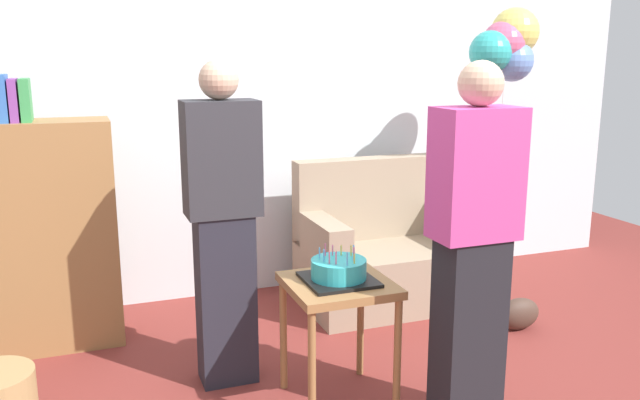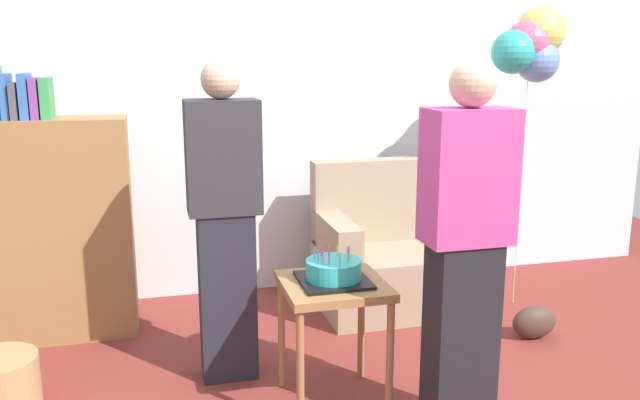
% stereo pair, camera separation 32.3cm
% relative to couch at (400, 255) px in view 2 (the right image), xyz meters
% --- Properties ---
extents(wall_back, '(6.00, 0.10, 2.70)m').
position_rel_couch_xyz_m(wall_back, '(-0.73, 0.57, 1.01)').
color(wall_back, silver).
rests_on(wall_back, ground_plane).
extents(couch, '(1.10, 0.70, 0.96)m').
position_rel_couch_xyz_m(couch, '(0.00, 0.00, 0.00)').
color(couch, gray).
rests_on(couch, ground_plane).
extents(bookshelf, '(0.80, 0.36, 1.59)m').
position_rel_couch_xyz_m(bookshelf, '(-2.12, 0.04, 0.34)').
color(bookshelf, olive).
rests_on(bookshelf, ground_plane).
extents(side_table, '(0.48, 0.48, 0.61)m').
position_rel_couch_xyz_m(side_table, '(-0.78, -1.13, 0.18)').
color(side_table, olive).
rests_on(side_table, ground_plane).
extents(birthday_cake, '(0.32, 0.32, 0.17)m').
position_rel_couch_xyz_m(birthday_cake, '(-0.78, -1.13, 0.32)').
color(birthday_cake, black).
rests_on(birthday_cake, side_table).
extents(person_blowing_candles, '(0.36, 0.22, 1.63)m').
position_rel_couch_xyz_m(person_blowing_candles, '(-1.24, -0.73, 0.49)').
color(person_blowing_candles, '#23232D').
rests_on(person_blowing_candles, ground_plane).
extents(person_holding_cake, '(0.36, 0.22, 1.63)m').
position_rel_couch_xyz_m(person_holding_cake, '(-0.32, -1.52, 0.49)').
color(person_holding_cake, black).
rests_on(person_holding_cake, ground_plane).
extents(handbag, '(0.28, 0.14, 0.20)m').
position_rel_couch_xyz_m(handbag, '(0.57, -0.73, -0.24)').
color(handbag, '#473328').
rests_on(handbag, ground_plane).
extents(balloon_bunch, '(0.51, 0.34, 1.95)m').
position_rel_couch_xyz_m(balloon_bunch, '(0.78, -0.15, 1.37)').
color(balloon_bunch, silver).
rests_on(balloon_bunch, ground_plane).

